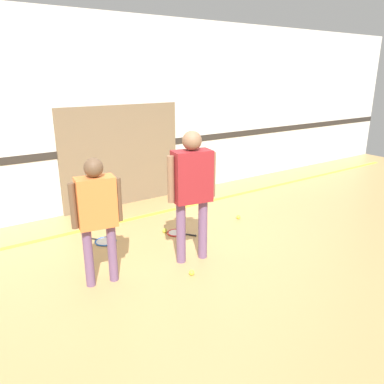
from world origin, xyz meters
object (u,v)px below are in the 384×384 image
racket_second_spare (104,241)px  racket_spare_on_floor (177,233)px  person_instructor (192,183)px  tennis_ball_by_spare_racket (165,231)px  tennis_ball_stray_left (238,217)px  person_student_left (97,209)px  tennis_ball_near_instructor (192,273)px

racket_second_spare → racket_spare_on_floor: bearing=-141.8°
person_instructor → tennis_ball_by_spare_racket: (0.13, 0.91, -0.98)m
racket_spare_on_floor → tennis_ball_stray_left: bearing=50.2°
tennis_ball_by_spare_racket → tennis_ball_stray_left: (1.27, -0.21, 0.00)m
person_student_left → tennis_ball_near_instructor: bearing=-16.7°
racket_spare_on_floor → tennis_ball_by_spare_racket: 0.19m
tennis_ball_by_spare_racket → tennis_ball_near_instructor: bearing=-106.3°
racket_spare_on_floor → tennis_ball_by_spare_racket: bearing=-171.0°
person_student_left → racket_spare_on_floor: person_student_left is taller
tennis_ball_near_instructor → tennis_ball_stray_left: bearing=32.3°
tennis_ball_by_spare_racket → racket_spare_on_floor: bearing=-44.8°
tennis_ball_stray_left → tennis_ball_by_spare_racket: bearing=170.8°
person_instructor → tennis_ball_stray_left: bearing=37.1°
racket_spare_on_floor → tennis_ball_near_instructor: size_ratio=6.80×
tennis_ball_by_spare_racket → tennis_ball_stray_left: same height
tennis_ball_stray_left → racket_spare_on_floor: bearing=176.3°
racket_spare_on_floor → tennis_ball_stray_left: (1.14, -0.07, 0.02)m
person_student_left → person_instructor: bearing=3.1°
person_student_left → racket_spare_on_floor: bearing=34.0°
person_instructor → racket_second_spare: person_instructor is taller
tennis_ball_near_instructor → tennis_ball_by_spare_racket: 1.29m
person_student_left → tennis_ball_near_instructor: size_ratio=21.85×
racket_spare_on_floor → tennis_ball_near_instructor: 1.21m
racket_second_spare → person_instructor: bearing=-179.8°
person_instructor → tennis_ball_stray_left: person_instructor is taller
tennis_ball_stray_left → person_instructor: bearing=-153.2°
tennis_ball_near_instructor → tennis_ball_stray_left: (1.63, 1.03, 0.00)m
person_student_left → racket_spare_on_floor: size_ratio=3.21×
racket_second_spare → tennis_ball_near_instructor: (0.50, -1.45, 0.02)m
person_student_left → tennis_ball_stray_left: bearing=21.9°
person_student_left → racket_spare_on_floor: (1.42, 0.67, -0.88)m
racket_spare_on_floor → tennis_ball_near_instructor: bearing=-60.4°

